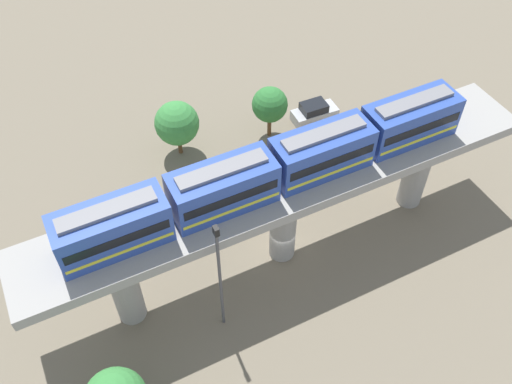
% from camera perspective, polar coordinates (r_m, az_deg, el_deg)
% --- Properties ---
extents(ground_plane, '(120.00, 120.00, 0.00)m').
position_cam_1_polar(ground_plane, '(42.91, 2.58, -6.02)').
color(ground_plane, '#706654').
extents(viaduct, '(5.20, 35.80, 7.85)m').
position_cam_1_polar(viaduct, '(38.10, 2.89, -0.66)').
color(viaduct, '#999691').
rests_on(viaduct, ground).
extents(train, '(2.64, 27.45, 3.24)m').
position_cam_1_polar(train, '(35.39, 1.80, 2.30)').
color(train, '#2D4CA5').
rests_on(train, viaduct).
extents(parked_car_orange, '(2.33, 4.40, 1.76)m').
position_cam_1_polar(parked_car_orange, '(47.82, 4.74, 2.68)').
color(parked_car_orange, orange).
rests_on(parked_car_orange, ground).
extents(parked_car_white, '(1.85, 4.22, 1.76)m').
position_cam_1_polar(parked_car_white, '(44.96, -2.38, -1.02)').
color(parked_car_white, white).
rests_on(parked_car_white, ground).
extents(parked_car_silver, '(1.96, 4.26, 1.76)m').
position_cam_1_polar(parked_car_silver, '(52.91, 5.88, 7.97)').
color(parked_car_silver, '#B2B5BA').
rests_on(parked_car_silver, ground).
extents(tree_near_viaduct, '(3.75, 3.75, 5.24)m').
position_cam_1_polar(tree_near_viaduct, '(48.01, -7.96, 6.85)').
color(tree_near_viaduct, brown).
rests_on(tree_near_viaduct, ground).
extents(tree_mid_lot, '(3.11, 3.11, 5.04)m').
position_cam_1_polar(tree_mid_lot, '(49.22, 1.40, 8.76)').
color(tree_mid_lot, brown).
rests_on(tree_mid_lot, ground).
extents(signal_post, '(0.44, 0.28, 10.45)m').
position_cam_1_polar(signal_post, '(34.89, -3.66, -8.34)').
color(signal_post, '#4C4C51').
rests_on(signal_post, ground).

